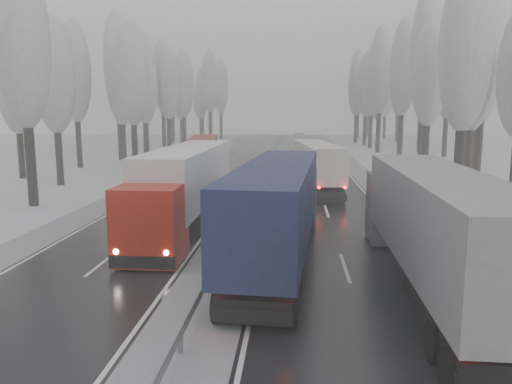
# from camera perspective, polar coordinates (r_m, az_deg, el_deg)

# --- Properties ---
(carriageway_right) EXTENTS (7.50, 200.00, 0.03)m
(carriageway_right) POSITION_cam_1_polar(r_m,az_deg,el_deg) (39.17, 7.51, -0.46)
(carriageway_right) COLOR black
(carriageway_right) RESTS_ON ground
(carriageway_left) EXTENTS (7.50, 200.00, 0.03)m
(carriageway_left) POSITION_cam_1_polar(r_m,az_deg,el_deg) (39.97, -7.69, -0.26)
(carriageway_left) COLOR black
(carriageway_left) RESTS_ON ground
(median_slush) EXTENTS (3.00, 200.00, 0.04)m
(median_slush) POSITION_cam_1_polar(r_m,az_deg,el_deg) (39.22, -0.16, -0.36)
(median_slush) COLOR #989AA0
(median_slush) RESTS_ON ground
(shoulder_right) EXTENTS (2.40, 200.00, 0.04)m
(shoulder_right) POSITION_cam_1_polar(r_m,az_deg,el_deg) (39.76, 14.65, -0.53)
(shoulder_right) COLOR #989AA0
(shoulder_right) RESTS_ON ground
(shoulder_left) EXTENTS (2.40, 200.00, 0.04)m
(shoulder_left) POSITION_cam_1_polar(r_m,az_deg,el_deg) (41.28, -14.43, -0.17)
(shoulder_left) COLOR #989AA0
(shoulder_left) RESTS_ON ground
(median_guardrail) EXTENTS (0.12, 200.00, 0.76)m
(median_guardrail) POSITION_cam_1_polar(r_m,az_deg,el_deg) (39.12, -0.17, 0.48)
(median_guardrail) COLOR slate
(median_guardrail) RESTS_ON ground
(tree_18) EXTENTS (3.60, 3.60, 16.58)m
(tree_18) POSITION_cam_1_polar(r_m,az_deg,el_deg) (37.62, 22.87, 14.85)
(tree_18) COLOR black
(tree_18) RESTS_ON ground
(tree_20) EXTENTS (3.60, 3.60, 15.71)m
(tree_20) POSITION_cam_1_polar(r_m,az_deg,el_deg) (46.32, 23.67, 12.93)
(tree_20) COLOR black
(tree_20) RESTS_ON ground
(tree_21) EXTENTS (3.60, 3.60, 18.62)m
(tree_21) POSITION_cam_1_polar(r_m,az_deg,el_deg) (50.98, 24.73, 14.56)
(tree_21) COLOR black
(tree_21) RESTS_ON ground
(tree_22) EXTENTS (3.60, 3.60, 15.86)m
(tree_22) POSITION_cam_1_polar(r_m,az_deg,el_deg) (56.05, 19.24, 12.52)
(tree_22) COLOR black
(tree_22) RESTS_ON ground
(tree_23) EXTENTS (3.60, 3.60, 13.55)m
(tree_23) POSITION_cam_1_polar(r_m,az_deg,el_deg) (61.63, 23.95, 10.53)
(tree_23) COLOR black
(tree_23) RESTS_ON ground
(tree_24) EXTENTS (3.60, 3.60, 20.49)m
(tree_24) POSITION_cam_1_polar(r_m,az_deg,el_deg) (61.75, 18.89, 14.94)
(tree_24) COLOR black
(tree_24) RESTS_ON ground
(tree_25) EXTENTS (3.60, 3.60, 19.44)m
(tree_25) POSITION_cam_1_polar(r_m,az_deg,el_deg) (67.46, 23.84, 13.57)
(tree_25) COLOR black
(tree_25) RESTS_ON ground
(tree_26) EXTENTS (3.60, 3.60, 18.78)m
(tree_26) POSITION_cam_1_polar(r_m,az_deg,el_deg) (71.53, 16.48, 13.34)
(tree_26) COLOR black
(tree_26) RESTS_ON ground
(tree_27) EXTENTS (3.60, 3.60, 17.62)m
(tree_27) POSITION_cam_1_polar(r_m,az_deg,el_deg) (77.09, 21.15, 12.23)
(tree_27) COLOR black
(tree_27) RESTS_ON ground
(tree_28) EXTENTS (3.60, 3.60, 19.62)m
(tree_28) POSITION_cam_1_polar(r_m,az_deg,el_deg) (81.82, 14.05, 13.26)
(tree_28) COLOR black
(tree_28) RESTS_ON ground
(tree_29) EXTENTS (3.60, 3.60, 18.11)m
(tree_29) POSITION_cam_1_polar(r_m,az_deg,el_deg) (87.15, 18.46, 12.17)
(tree_29) COLOR black
(tree_29) RESTS_ON ground
(tree_30) EXTENTS (3.60, 3.60, 17.86)m
(tree_30) POSITION_cam_1_polar(r_m,az_deg,el_deg) (91.40, 13.12, 12.15)
(tree_30) COLOR black
(tree_30) RESTS_ON ground
(tree_31) EXTENTS (3.60, 3.60, 18.58)m
(tree_31) POSITION_cam_1_polar(r_m,az_deg,el_deg) (96.39, 16.32, 12.13)
(tree_31) COLOR black
(tree_31) RESTS_ON ground
(tree_32) EXTENTS (3.60, 3.60, 17.33)m
(tree_32) POSITION_cam_1_polar(r_m,az_deg,el_deg) (98.81, 12.49, 11.74)
(tree_32) COLOR black
(tree_32) RESTS_ON ground
(tree_33) EXTENTS (3.60, 3.60, 14.33)m
(tree_33) POSITION_cam_1_polar(r_m,az_deg,el_deg) (103.17, 13.89, 10.51)
(tree_33) COLOR black
(tree_33) RESTS_ON ground
(tree_34) EXTENTS (3.60, 3.60, 17.63)m
(tree_34) POSITION_cam_1_polar(r_m,az_deg,el_deg) (105.74, 11.45, 11.71)
(tree_34) COLOR black
(tree_34) RESTS_ON ground
(tree_35) EXTENTS (3.60, 3.60, 18.25)m
(tree_35) POSITION_cam_1_polar(r_m,az_deg,el_deg) (111.17, 16.01, 11.61)
(tree_35) COLOR black
(tree_35) RESTS_ON ground
(tree_36) EXTENTS (3.60, 3.60, 20.23)m
(tree_36) POSITION_cam_1_polar(r_m,az_deg,el_deg) (115.74, 11.52, 12.30)
(tree_36) COLOR black
(tree_36) RESTS_ON ground
(tree_37) EXTENTS (3.60, 3.60, 16.37)m
(tree_37) POSITION_cam_1_polar(r_m,az_deg,el_deg) (120.62, 14.60, 10.89)
(tree_37) COLOR black
(tree_37) RESTS_ON ground
(tree_38) EXTENTS (3.60, 3.60, 17.97)m
(tree_38) POSITION_cam_1_polar(r_m,az_deg,el_deg) (126.36, 11.68, 11.38)
(tree_38) COLOR black
(tree_38) RESTS_ON ground
(tree_39) EXTENTS (3.60, 3.60, 16.19)m
(tree_39) POSITION_cam_1_polar(r_m,az_deg,el_deg) (130.66, 12.69, 10.77)
(tree_39) COLOR black
(tree_39) RESTS_ON ground
(tree_58) EXTENTS (3.60, 3.60, 17.21)m
(tree_58) POSITION_cam_1_polar(r_m,az_deg,el_deg) (38.03, -25.17, 15.25)
(tree_58) COLOR black
(tree_58) RESTS_ON ground
(tree_60) EXTENTS (3.60, 3.60, 14.84)m
(tree_60) POSITION_cam_1_polar(r_m,az_deg,el_deg) (47.62, -22.08, 12.24)
(tree_60) COLOR black
(tree_60) RESTS_ON ground
(tree_61) EXTENTS (3.60, 3.60, 13.95)m
(tree_61) POSITION_cam_1_polar(r_m,az_deg,el_deg) (53.81, -25.75, 10.97)
(tree_61) COLOR black
(tree_61) RESTS_ON ground
(tree_62) EXTENTS (3.60, 3.60, 16.04)m
(tree_62) POSITION_cam_1_polar(r_m,az_deg,el_deg) (55.09, -14.00, 12.94)
(tree_62) COLOR black
(tree_62) RESTS_ON ground
(tree_63) EXTENTS (3.60, 3.60, 16.88)m
(tree_63) POSITION_cam_1_polar(r_m,az_deg,el_deg) (61.68, -19.99, 12.75)
(tree_63) COLOR black
(tree_63) RESTS_ON ground
(tree_64) EXTENTS (3.60, 3.60, 15.42)m
(tree_64) POSITION_cam_1_polar(r_m,az_deg,el_deg) (64.94, -15.16, 11.95)
(tree_64) COLOR black
(tree_64) RESTS_ON ground
(tree_65) EXTENTS (3.60, 3.60, 19.48)m
(tree_65) POSITION_cam_1_polar(r_m,az_deg,el_deg) (69.48, -15.57, 13.88)
(tree_65) COLOR black
(tree_65) RESTS_ON ground
(tree_66) EXTENTS (3.60, 3.60, 15.23)m
(tree_66) POSITION_cam_1_polar(r_m,az_deg,el_deg) (74.06, -12.57, 11.59)
(tree_66) COLOR black
(tree_66) RESTS_ON ground
(tree_67) EXTENTS (3.60, 3.60, 17.09)m
(tree_67) POSITION_cam_1_polar(r_m,az_deg,el_deg) (78.35, -12.74, 12.32)
(tree_67) COLOR black
(tree_67) RESTS_ON ground
(tree_68) EXTENTS (3.60, 3.60, 16.65)m
(tree_68) POSITION_cam_1_polar(r_m,az_deg,el_deg) (80.20, -10.07, 12.12)
(tree_68) COLOR black
(tree_68) RESTS_ON ground
(tree_69) EXTENTS (3.60, 3.60, 19.35)m
(tree_69) POSITION_cam_1_polar(r_m,az_deg,el_deg) (85.44, -12.65, 13.01)
(tree_69) COLOR black
(tree_69) RESTS_ON ground
(tree_70) EXTENTS (3.60, 3.60, 17.09)m
(tree_70) POSITION_cam_1_polar(r_m,az_deg,el_deg) (89.96, -8.30, 12.03)
(tree_70) COLOR black
(tree_70) RESTS_ON ground
(tree_71) EXTENTS (3.60, 3.60, 19.61)m
(tree_71) POSITION_cam_1_polar(r_m,az_deg,el_deg) (95.04, -10.66, 12.78)
(tree_71) COLOR black
(tree_71) RESTS_ON ground
(tree_72) EXTENTS (3.60, 3.60, 15.11)m
(tree_72) POSITION_cam_1_polar(r_m,az_deg,el_deg) (99.59, -8.59, 11.02)
(tree_72) COLOR black
(tree_72) RESTS_ON ground
(tree_73) EXTENTS (3.60, 3.60, 17.22)m
(tree_73) POSITION_cam_1_polar(r_m,az_deg,el_deg) (104.19, -9.69, 11.65)
(tree_73) COLOR black
(tree_73) RESTS_ON ground
(tree_74) EXTENTS (3.60, 3.60, 19.68)m
(tree_74) POSITION_cam_1_polar(r_m,az_deg,el_deg) (109.55, -5.33, 12.44)
(tree_74) COLOR black
(tree_74) RESTS_ON ground
(tree_75) EXTENTS (3.60, 3.60, 18.60)m
(tree_75) POSITION_cam_1_polar(r_m,az_deg,el_deg) (115.27, -9.56, 11.85)
(tree_75) COLOR black
(tree_75) RESTS_ON ground
(tree_76) EXTENTS (3.60, 3.60, 18.55)m
(tree_76) POSITION_cam_1_polar(r_m,az_deg,el_deg) (118.63, -4.06, 11.86)
(tree_76) COLOR black
(tree_76) RESTS_ON ground
(tree_77) EXTENTS (3.60, 3.60, 14.32)m
(tree_77) POSITION_cam_1_polar(r_m,az_deg,el_deg) (123.40, -6.39, 10.48)
(tree_77) COLOR black
(tree_77) RESTS_ON ground
(tree_78) EXTENTS (3.60, 3.60, 19.55)m
(tree_78) POSITION_cam_1_polar(r_m,az_deg,el_deg) (125.70, -5.24, 12.00)
(tree_78) COLOR black
(tree_78) RESTS_ON ground
(tree_79) EXTENTS (3.60, 3.60, 17.07)m
(tree_79) POSITION_cam_1_polar(r_m,az_deg,el_deg) (130.05, -6.16, 11.19)
(tree_79) COLOR black
(tree_79) RESTS_ON ground
(truck_grey_tarp) EXTENTS (3.11, 17.65, 4.51)m
(truck_grey_tarp) POSITION_cam_1_polar(r_m,az_deg,el_deg) (19.33, 19.45, -3.08)
(truck_grey_tarp) COLOR #424347
(truck_grey_tarp) RESTS_ON ground
(truck_blue_box) EXTENTS (4.05, 17.37, 4.42)m
(truck_blue_box) POSITION_cam_1_polar(r_m,az_deg,el_deg) (21.92, 2.72, -1.28)
(truck_blue_box) COLOR navy
(truck_blue_box) RESTS_ON ground
(truck_cream_box) EXTENTS (4.23, 15.51, 3.94)m
(truck_cream_box) POSITION_cam_1_polar(r_m,az_deg,el_deg) (42.55, 6.70, 3.44)
(truck_cream_box) COLOR #9C998A
(truck_cream_box) RESTS_ON ground
(box_truck_distant) EXTENTS (2.19, 6.75, 2.51)m
(box_truck_distant) POSITION_cam_1_polar(r_m,az_deg,el_deg) (96.42, 4.99, 6.10)
(box_truck_distant) COLOR #B8BAC0
(box_truck_distant) RESTS_ON ground
(truck_red_white) EXTENTS (2.92, 17.57, 4.49)m
(truck_red_white) POSITION_cam_1_polar(r_m,az_deg,el_deg) (28.17, -8.13, 1.09)
(truck_red_white) COLOR #AD1909
(truck_red_white) RESTS_ON ground
(truck_red_red) EXTENTS (4.42, 15.62, 3.97)m
(truck_red_red) POSITION_cam_1_polar(r_m,az_deg,el_deg) (48.73, -6.10, 4.21)
(truck_red_red) COLOR red
(truck_red_red) RESTS_ON ground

